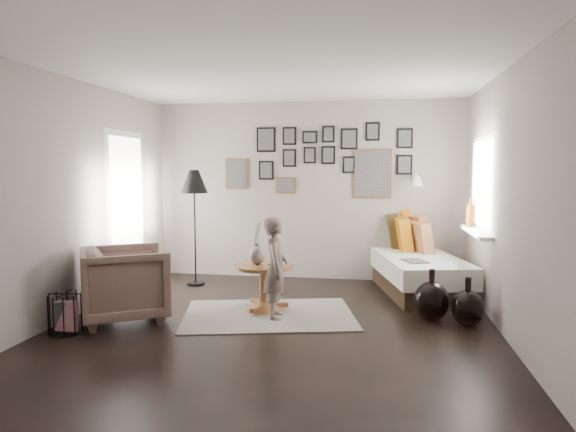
% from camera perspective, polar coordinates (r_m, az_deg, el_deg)
% --- Properties ---
extents(ground, '(4.80, 4.80, 0.00)m').
position_cam_1_polar(ground, '(5.43, -1.44, -12.12)').
color(ground, black).
rests_on(ground, ground).
extents(wall_back, '(4.50, 0.00, 4.50)m').
position_cam_1_polar(wall_back, '(7.56, 2.06, 2.82)').
color(wall_back, gray).
rests_on(wall_back, ground).
extents(wall_front, '(4.50, 0.00, 4.50)m').
position_cam_1_polar(wall_front, '(2.88, -10.76, -1.23)').
color(wall_front, gray).
rests_on(wall_front, ground).
extents(wall_left, '(0.00, 4.80, 4.80)m').
position_cam_1_polar(wall_left, '(6.04, -22.91, 1.80)').
color(wall_left, gray).
rests_on(wall_left, ground).
extents(wall_right, '(0.00, 4.80, 4.80)m').
position_cam_1_polar(wall_right, '(5.24, 23.43, 1.31)').
color(wall_right, gray).
rests_on(wall_right, ground).
extents(ceiling, '(4.80, 4.80, 0.00)m').
position_cam_1_polar(ceiling, '(5.27, -1.51, 15.95)').
color(ceiling, white).
rests_on(ceiling, wall_back).
extents(door_left, '(0.00, 2.14, 2.14)m').
position_cam_1_polar(door_left, '(7.09, -17.51, 0.39)').
color(door_left, white).
rests_on(door_left, wall_left).
extents(window_right, '(0.15, 1.32, 1.30)m').
position_cam_1_polar(window_right, '(6.57, 19.92, -1.08)').
color(window_right, white).
rests_on(window_right, wall_right).
extents(gallery_wall, '(2.74, 0.03, 1.08)m').
position_cam_1_polar(gallery_wall, '(7.50, 4.24, 6.17)').
color(gallery_wall, brown).
rests_on(gallery_wall, wall_back).
extents(wall_sconce, '(0.18, 0.36, 0.16)m').
position_cam_1_polar(wall_sconce, '(7.24, 14.05, 3.85)').
color(wall_sconce, white).
rests_on(wall_sconce, wall_back).
extents(rug, '(2.11, 1.70, 0.01)m').
position_cam_1_polar(rug, '(5.81, -2.15, -10.89)').
color(rug, beige).
rests_on(rug, ground).
extents(pedestal_table, '(0.67, 0.67, 0.53)m').
position_cam_1_polar(pedestal_table, '(5.95, -2.69, -8.11)').
color(pedestal_table, brown).
rests_on(pedestal_table, ground).
extents(vase, '(0.19, 0.19, 0.48)m').
position_cam_1_polar(vase, '(5.91, -3.42, -3.95)').
color(vase, black).
rests_on(vase, pedestal_table).
extents(candles, '(0.12, 0.12, 0.25)m').
position_cam_1_polar(candles, '(5.85, -1.65, -4.29)').
color(candles, black).
rests_on(candles, pedestal_table).
extents(daybed, '(1.36, 2.30, 1.06)m').
position_cam_1_polar(daybed, '(7.18, 13.95, -5.24)').
color(daybed, black).
rests_on(daybed, ground).
extents(magazine_on_daybed, '(0.34, 0.39, 0.02)m').
position_cam_1_polar(magazine_on_daybed, '(6.50, 13.94, -4.88)').
color(magazine_on_daybed, black).
rests_on(magazine_on_daybed, daybed).
extents(armchair, '(1.19, 1.19, 0.80)m').
position_cam_1_polar(armchair, '(5.80, -17.65, -7.17)').
color(armchair, brown).
rests_on(armchair, ground).
extents(armchair_cushion, '(0.50, 0.50, 0.16)m').
position_cam_1_polar(armchair_cushion, '(5.81, -17.18, -6.30)').
color(armchair_cushion, silver).
rests_on(armchair_cushion, armchair).
extents(floor_lamp, '(0.38, 0.38, 1.61)m').
position_cam_1_polar(floor_lamp, '(7.22, -10.38, 3.31)').
color(floor_lamp, black).
rests_on(floor_lamp, ground).
extents(magazine_basket, '(0.36, 0.36, 0.40)m').
position_cam_1_polar(magazine_basket, '(5.60, -23.49, -9.93)').
color(magazine_basket, black).
rests_on(magazine_basket, ground).
extents(demijohn_large, '(0.37, 0.37, 0.56)m').
position_cam_1_polar(demijohn_large, '(5.74, 15.63, -9.09)').
color(demijohn_large, black).
rests_on(demijohn_large, ground).
extents(demijohn_small, '(0.33, 0.33, 0.51)m').
position_cam_1_polar(demijohn_small, '(5.68, 19.32, -9.61)').
color(demijohn_small, black).
rests_on(demijohn_small, ground).
extents(child, '(0.32, 0.44, 1.11)m').
position_cam_1_polar(child, '(5.57, -1.37, -5.78)').
color(child, '#685852').
rests_on(child, ground).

